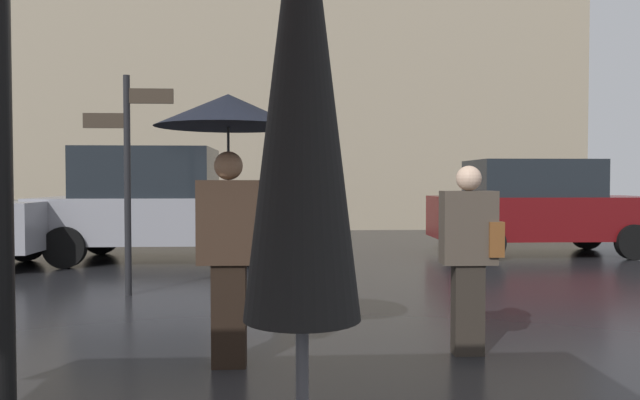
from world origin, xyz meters
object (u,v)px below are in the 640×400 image
Objects in this scene: folded_patio_umbrella_near at (302,131)px; street_signpost at (128,162)px; parked_car_left at (157,204)px; pedestrian_with_bag at (470,248)px; parked_car_right at (538,206)px; pedestrian_with_umbrella at (228,146)px.

folded_patio_umbrella_near is 0.88× the size of street_signpost.
parked_car_left is 1.53× the size of street_signpost.
pedestrian_with_bag is 0.57× the size of street_signpost.
parked_car_left reaches higher than parked_car_right.
parked_car_left is 7.07m from parked_car_right.
pedestrian_with_umbrella is (-0.49, 2.89, 0.12)m from folded_patio_umbrella_near.
pedestrian_with_bag is at bearing -38.32° from street_signpost.
pedestrian_with_bag is 4.42m from street_signpost.
parked_car_right is (3.27, 6.45, 0.05)m from pedestrian_with_bag.
parked_car_left is (-2.36, 9.14, -0.54)m from folded_patio_umbrella_near.
pedestrian_with_umbrella is 0.51× the size of parked_car_right.
parked_car_right is (7.05, 0.43, -0.08)m from parked_car_left.
folded_patio_umbrella_near is 0.58× the size of parked_car_right.
pedestrian_with_bag is at bearing 65.51° from folded_patio_umbrella_near.
street_signpost is at bearing 25.90° from pedestrian_with_bag.
parked_car_left reaches higher than pedestrian_with_bag.
parked_car_right is (5.18, 6.68, -0.75)m from pedestrian_with_umbrella.
pedestrian_with_umbrella is at bearing -62.76° from street_signpost.
pedestrian_with_bag is 7.23m from parked_car_right.
street_signpost is (-1.51, 2.92, -0.02)m from pedestrian_with_umbrella.
pedestrian_with_umbrella is at bearing 99.56° from folded_patio_umbrella_near.
pedestrian_with_bag is (1.91, 0.23, -0.80)m from pedestrian_with_umbrella.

